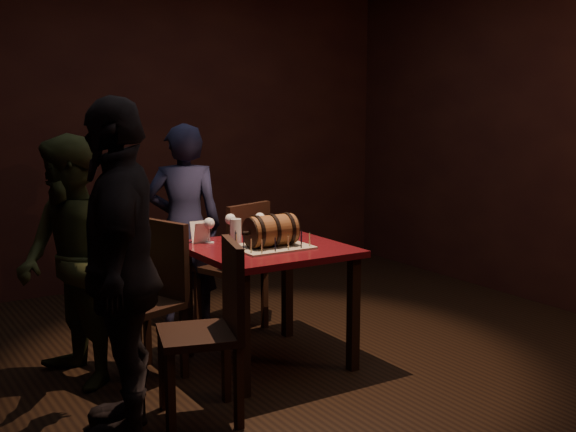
{
  "coord_description": "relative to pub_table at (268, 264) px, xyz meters",
  "views": [
    {
      "loc": [
        -2.26,
        -3.57,
        1.65
      ],
      "look_at": [
        0.0,
        0.05,
        0.95
      ],
      "focal_mm": 45.0,
      "sensor_mm": 36.0,
      "label": 1
    }
  ],
  "objects": [
    {
      "name": "room_shell",
      "position": [
        0.07,
        -0.18,
        0.76
      ],
      "size": [
        5.04,
        5.04,
        2.8
      ],
      "color": "black",
      "rests_on": "ground"
    },
    {
      "name": "pub_table",
      "position": [
        0.0,
        0.0,
        0.0
      ],
      "size": [
        0.9,
        0.9,
        0.75
      ],
      "color": "#480C12",
      "rests_on": "ground"
    },
    {
      "name": "cake_board",
      "position": [
        -0.01,
        -0.06,
        0.12
      ],
      "size": [
        0.45,
        0.35,
        0.01
      ],
      "primitive_type": "cube",
      "color": "#A59B85",
      "rests_on": "pub_table"
    },
    {
      "name": "barrel_cake",
      "position": [
        -0.01,
        -0.06,
        0.22
      ],
      "size": [
        0.35,
        0.21,
        0.21
      ],
      "color": "brown",
      "rests_on": "cake_board"
    },
    {
      "name": "birthday_candles",
      "position": [
        -0.01,
        -0.06,
        0.16
      ],
      "size": [
        0.4,
        0.3,
        0.09
      ],
      "color": "#DAC482",
      "rests_on": "cake_board"
    },
    {
      "name": "wine_glass_left",
      "position": [
        -0.26,
        0.28,
        0.23
      ],
      "size": [
        0.07,
        0.07,
        0.16
      ],
      "color": "silver",
      "rests_on": "pub_table"
    },
    {
      "name": "wine_glass_mid",
      "position": [
        -0.07,
        0.35,
        0.23
      ],
      "size": [
        0.07,
        0.07,
        0.16
      ],
      "color": "silver",
      "rests_on": "pub_table"
    },
    {
      "name": "wine_glass_right",
      "position": [
        0.11,
        0.28,
        0.23
      ],
      "size": [
        0.07,
        0.07,
        0.16
      ],
      "color": "silver",
      "rests_on": "pub_table"
    },
    {
      "name": "pint_of_ale",
      "position": [
        -0.11,
        0.21,
        0.18
      ],
      "size": [
        0.07,
        0.07,
        0.15
      ],
      "color": "silver",
      "rests_on": "pub_table"
    },
    {
      "name": "menu_card",
      "position": [
        -0.31,
        0.31,
        0.17
      ],
      "size": [
        0.1,
        0.05,
        0.13
      ],
      "primitive_type": null,
      "color": "white",
      "rests_on": "pub_table"
    },
    {
      "name": "chair_back",
      "position": [
        0.15,
        0.66,
        -0.12
      ],
      "size": [
        0.5,
        0.5,
        0.93
      ],
      "color": "black",
      "rests_on": "ground"
    },
    {
      "name": "chair_left_rear",
      "position": [
        -0.68,
        0.18,
        -0.12
      ],
      "size": [
        0.5,
        0.5,
        0.93
      ],
      "color": "black",
      "rests_on": "ground"
    },
    {
      "name": "chair_left_front",
      "position": [
        -0.63,
        -0.53,
        -0.12
      ],
      "size": [
        0.5,
        0.5,
        0.93
      ],
      "color": "black",
      "rests_on": "ground"
    },
    {
      "name": "person_back",
      "position": [
        -0.12,
        0.98,
        0.1
      ],
      "size": [
        0.63,
        0.53,
        1.48
      ],
      "primitive_type": "imported",
      "rotation": [
        0.0,
        0.0,
        2.76
      ],
      "color": "#1B1C37",
      "rests_on": "ground"
    },
    {
      "name": "person_left_rear",
      "position": [
        -1.11,
        0.31,
        0.09
      ],
      "size": [
        0.66,
        0.79,
        1.45
      ],
      "primitive_type": "imported",
      "rotation": [
        0.0,
        0.0,
        -1.4
      ],
      "color": "#384120",
      "rests_on": "ground"
    },
    {
      "name": "person_left_front",
      "position": [
        -1.09,
        -0.48,
        0.19
      ],
      "size": [
        0.77,
        1.06,
        1.66
      ],
      "primitive_type": "imported",
      "rotation": [
        0.0,
        0.0,
        -1.99
      ],
      "color": "black",
      "rests_on": "ground"
    }
  ]
}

